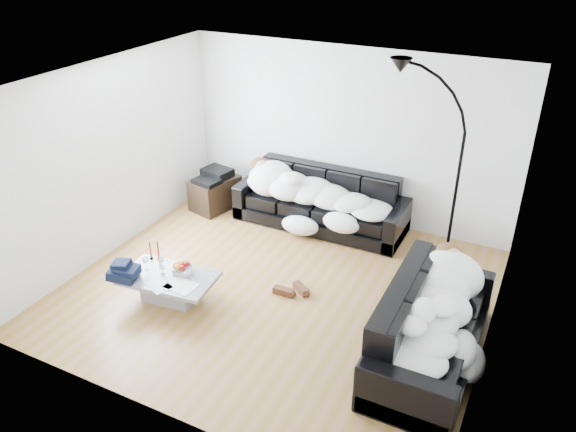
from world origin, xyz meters
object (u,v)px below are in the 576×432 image
at_px(av_cabinet, 215,193).
at_px(floor_lamp, 456,193).
at_px(wine_glass_c, 162,269).
at_px(stereo, 214,175).
at_px(wine_glass_b, 146,263).
at_px(coffee_table, 170,287).
at_px(sofa_right, 432,325).
at_px(fruit_bowl, 182,267).
at_px(shoes, 292,290).
at_px(sofa_back, 320,200).
at_px(sleeper_right, 435,308).
at_px(candle_right, 158,251).
at_px(sleeper_back, 320,188).
at_px(wine_glass_a, 162,263).
at_px(candle_left, 150,251).

distance_m(av_cabinet, floor_lamp, 3.85).
height_order(wine_glass_c, stereo, stereo).
bearing_deg(wine_glass_b, floor_lamp, 32.04).
xyz_separation_m(coffee_table, wine_glass_c, (-0.08, -0.00, 0.24)).
distance_m(sofa_right, fruit_bowl, 2.98).
xyz_separation_m(sofa_right, coffee_table, (-3.08, -0.37, -0.27)).
xyz_separation_m(wine_glass_b, stereo, (-0.53, 2.32, 0.15)).
xyz_separation_m(shoes, stereo, (-2.13, 1.56, 0.52)).
height_order(coffee_table, wine_glass_c, wine_glass_c).
height_order(sofa_back, sofa_right, sofa_right).
height_order(sleeper_right, stereo, sleeper_right).
relative_size(sofa_back, sofa_right, 1.19).
bearing_deg(wine_glass_c, wine_glass_b, -179.27).
bearing_deg(av_cabinet, shoes, -22.56).
relative_size(candle_right, shoes, 0.59).
height_order(fruit_bowl, shoes, fruit_bowl).
relative_size(sleeper_right, floor_lamp, 0.77).
xyz_separation_m(av_cabinet, floor_lamp, (3.72, -0.32, 0.94)).
bearing_deg(wine_glass_c, sleeper_back, 68.59).
distance_m(sleeper_back, floor_lamp, 2.12).
relative_size(sleeper_back, sleeper_right, 1.18).
bearing_deg(fruit_bowl, sleeper_back, 71.47).
xyz_separation_m(av_cabinet, stereo, (0.00, 0.00, 0.32)).
bearing_deg(sleeper_back, stereo, -174.91).
xyz_separation_m(wine_glass_c, av_cabinet, (-0.77, 2.32, -0.15)).
xyz_separation_m(wine_glass_c, shoes, (1.36, 0.76, -0.35)).
distance_m(fruit_bowl, shoes, 1.37).
relative_size(fruit_bowl, shoes, 0.55).
relative_size(coffee_table, shoes, 2.57).
bearing_deg(candle_right, floor_lamp, 28.58).
distance_m(coffee_table, wine_glass_a, 0.32).
distance_m(wine_glass_a, candle_right, 0.22).
distance_m(sofa_back, shoes, 1.84).
distance_m(sleeper_right, candle_left, 3.51).
relative_size(sofa_right, shoes, 4.89).
height_order(wine_glass_b, wine_glass_c, wine_glass_b).
height_order(sleeper_back, stereo, sleeper_back).
distance_m(fruit_bowl, candle_left, 0.54).
xyz_separation_m(coffee_table, shoes, (1.28, 0.76, -0.11)).
height_order(sofa_back, wine_glass_c, sofa_back).
bearing_deg(sofa_back, candle_left, -119.69).
xyz_separation_m(sofa_back, sleeper_right, (2.19, -2.15, 0.23)).
height_order(sofa_right, wine_glass_c, sofa_right).
distance_m(coffee_table, av_cabinet, 2.47).
bearing_deg(av_cabinet, sleeper_back, 18.82).
distance_m(coffee_table, candle_right, 0.51).
height_order(coffee_table, wine_glass_b, wine_glass_b).
xyz_separation_m(wine_glass_c, candle_left, (-0.34, 0.22, 0.05)).
relative_size(coffee_table, floor_lamp, 0.47).
bearing_deg(floor_lamp, wine_glass_b, -130.26).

